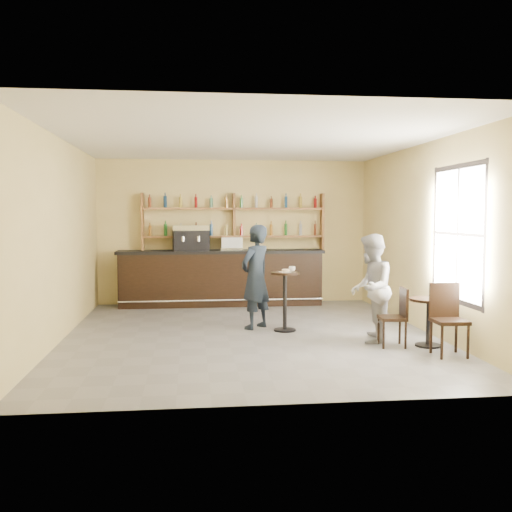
{
  "coord_description": "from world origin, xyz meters",
  "views": [
    {
      "loc": [
        -0.96,
        -9.28,
        1.99
      ],
      "look_at": [
        0.2,
        0.8,
        1.25
      ],
      "focal_mm": 40.0,
      "sensor_mm": 36.0,
      "label": 1
    }
  ],
  "objects": [
    {
      "name": "cup_cafe",
      "position": [
        2.65,
        -1.13,
        0.78
      ],
      "size": [
        0.1,
        0.1,
        0.09
      ],
      "primitive_type": "imported",
      "rotation": [
        0.0,
        0.0,
        0.04
      ],
      "color": "white",
      "rests_on": "cafe_table"
    },
    {
      "name": "ceiling",
      "position": [
        0.0,
        0.0,
        3.2
      ],
      "size": [
        7.0,
        7.0,
        0.0
      ],
      "primitive_type": "plane",
      "rotation": [
        3.14,
        0.0,
        0.0
      ],
      "color": "white",
      "rests_on": "wall_back"
    },
    {
      "name": "shelf_unit",
      "position": [
        0.0,
        3.37,
        1.81
      ],
      "size": [
        4.0,
        0.26,
        1.4
      ],
      "primitive_type": null,
      "color": "brown",
      "rests_on": "wall_back"
    },
    {
      "name": "espresso_machine",
      "position": [
        -0.95,
        3.15,
        1.48
      ],
      "size": [
        0.81,
        0.56,
        0.54
      ],
      "primitive_type": null,
      "rotation": [
        0.0,
        0.0,
        0.1
      ],
      "color": "black",
      "rests_on": "bar_counter"
    },
    {
      "name": "chair_south",
      "position": [
        2.65,
        -1.73,
        0.51
      ],
      "size": [
        0.45,
        0.45,
        1.02
      ],
      "primitive_type": null,
      "rotation": [
        0.0,
        0.0,
        -0.02
      ],
      "color": "black",
      "rests_on": "floor"
    },
    {
      "name": "pedestal_table",
      "position": [
        0.63,
        0.25,
        0.51
      ],
      "size": [
        0.5,
        0.5,
        1.01
      ],
      "primitive_type": null,
      "rotation": [
        0.0,
        0.0,
        -0.01
      ],
      "color": "black",
      "rests_on": "floor"
    },
    {
      "name": "bar_counter",
      "position": [
        -0.3,
        3.15,
        0.61
      ],
      "size": [
        4.47,
        0.87,
        1.21
      ],
      "primitive_type": null,
      "color": "black",
      "rests_on": "floor"
    },
    {
      "name": "wall_right",
      "position": [
        3.0,
        0.0,
        1.6
      ],
      "size": [
        0.0,
        7.0,
        7.0
      ],
      "primitive_type": "plane",
      "rotation": [
        1.57,
        0.0,
        -1.57
      ],
      "color": "#D8C27B",
      "rests_on": "floor"
    },
    {
      "name": "patron_second",
      "position": [
        1.83,
        -0.73,
        0.85
      ],
      "size": [
        0.91,
        1.01,
        1.69
      ],
      "primitive_type": "imported",
      "rotation": [
        0.0,
        0.0,
        -1.98
      ],
      "color": "gray",
      "rests_on": "floor"
    },
    {
      "name": "pastry_case",
      "position": [
        -0.07,
        3.15,
        1.35
      ],
      "size": [
        0.51,
        0.43,
        0.28
      ],
      "primitive_type": null,
      "rotation": [
        0.0,
        0.0,
        -0.11
      ],
      "color": "silver",
      "rests_on": "bar_counter"
    },
    {
      "name": "cafe_table",
      "position": [
        2.6,
        -1.13,
        0.37
      ],
      "size": [
        0.74,
        0.74,
        0.73
      ],
      "primitive_type": null,
      "rotation": [
        0.0,
        0.0,
        0.36
      ],
      "color": "black",
      "rests_on": "floor"
    },
    {
      "name": "floor",
      "position": [
        0.0,
        0.0,
        0.0
      ],
      "size": [
        7.0,
        7.0,
        0.0
      ],
      "primitive_type": "plane",
      "color": "slate",
      "rests_on": "ground"
    },
    {
      "name": "window_pane",
      "position": [
        2.99,
        -1.2,
        1.7
      ],
      "size": [
        0.0,
        2.0,
        2.0
      ],
      "primitive_type": "plane",
      "rotation": [
        1.57,
        0.0,
        -1.57
      ],
      "color": "white",
      "rests_on": "wall_right"
    },
    {
      "name": "cup_pedestal",
      "position": [
        0.77,
        0.35,
        1.06
      ],
      "size": [
        0.15,
        0.15,
        0.09
      ],
      "primitive_type": "imported",
      "rotation": [
        0.0,
        0.0,
        -0.42
      ],
      "color": "white",
      "rests_on": "pedestal_table"
    },
    {
      "name": "man_main",
      "position": [
        0.16,
        0.52,
        0.91
      ],
      "size": [
        0.78,
        0.77,
        1.81
      ],
      "primitive_type": "imported",
      "rotation": [
        0.0,
        0.0,
        3.92
      ],
      "color": "black",
      "rests_on": "floor"
    },
    {
      "name": "chair_west",
      "position": [
        2.05,
        -1.08,
        0.45
      ],
      "size": [
        0.42,
        0.42,
        0.89
      ],
      "primitive_type": null,
      "rotation": [
        0.0,
        0.0,
        -1.67
      ],
      "color": "black",
      "rests_on": "floor"
    },
    {
      "name": "window_frame",
      "position": [
        2.99,
        -1.2,
        1.7
      ],
      "size": [
        0.04,
        1.7,
        2.1
      ],
      "primitive_type": null,
      "color": "black",
      "rests_on": "wall_right"
    },
    {
      "name": "wall_front",
      "position": [
        0.0,
        -3.5,
        1.6
      ],
      "size": [
        7.0,
        0.0,
        7.0
      ],
      "primitive_type": "plane",
      "rotation": [
        -1.57,
        0.0,
        0.0
      ],
      "color": "#D8C27B",
      "rests_on": "floor"
    },
    {
      "name": "wall_left",
      "position": [
        -3.0,
        0.0,
        1.6
      ],
      "size": [
        0.0,
        7.0,
        7.0
      ],
      "primitive_type": "plane",
      "rotation": [
        1.57,
        0.0,
        1.57
      ],
      "color": "#D8C27B",
      "rests_on": "floor"
    },
    {
      "name": "donut",
      "position": [
        0.64,
        0.24,
        1.04
      ],
      "size": [
        0.16,
        0.16,
        0.05
      ],
      "primitive_type": "torus",
      "rotation": [
        0.0,
        0.0,
        -0.19
      ],
      "color": "tan",
      "rests_on": "napkin"
    },
    {
      "name": "napkin",
      "position": [
        0.63,
        0.25,
        1.01
      ],
      "size": [
        0.21,
        0.21,
        0.0
      ],
      "primitive_type": "cube",
      "rotation": [
        0.0,
        0.0,
        0.23
      ],
      "color": "white",
      "rests_on": "pedestal_table"
    },
    {
      "name": "liquor_bottles",
      "position": [
        0.0,
        3.37,
        1.98
      ],
      "size": [
        3.68,
        0.1,
        1.0
      ],
      "primitive_type": null,
      "color": "#8C5919",
      "rests_on": "shelf_unit"
    },
    {
      "name": "wall_back",
      "position": [
        0.0,
        3.5,
        1.6
      ],
      "size": [
        7.0,
        0.0,
        7.0
      ],
      "primitive_type": "plane",
      "rotation": [
        1.57,
        0.0,
        0.0
      ],
      "color": "#D8C27B",
      "rests_on": "floor"
    }
  ]
}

